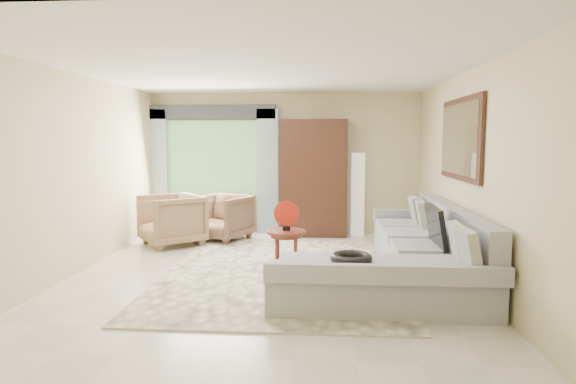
# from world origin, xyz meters

# --- Properties ---
(ground) EXTENTS (6.00, 6.00, 0.00)m
(ground) POSITION_xyz_m (0.00, 0.00, 0.00)
(ground) COLOR silver
(ground) RESTS_ON ground
(area_rug) EXTENTS (3.01, 4.01, 0.02)m
(area_rug) POSITION_xyz_m (0.18, 0.15, 0.01)
(area_rug) COLOR #F8EEC4
(area_rug) RESTS_ON ground
(sectional_sofa) EXTENTS (2.30, 3.46, 0.90)m
(sectional_sofa) POSITION_xyz_m (1.78, -0.18, 0.28)
(sectional_sofa) COLOR #999BA1
(sectional_sofa) RESTS_ON ground
(tv_screen) EXTENTS (0.14, 0.74, 0.48)m
(tv_screen) POSITION_xyz_m (2.05, -0.26, 0.72)
(tv_screen) COLOR black
(tv_screen) RESTS_ON sectional_sofa
(garden_hose) EXTENTS (0.43, 0.43, 0.09)m
(garden_hose) POSITION_xyz_m (1.00, -1.16, 0.55)
(garden_hose) COLOR black
(garden_hose) RESTS_ON sectional_sofa
(coffee_table) EXTENTS (0.53, 0.53, 0.53)m
(coffee_table) POSITION_xyz_m (0.23, 0.35, 0.28)
(coffee_table) COLOR #501B15
(coffee_table) RESTS_ON ground
(red_disc) EXTENTS (0.34, 0.05, 0.34)m
(red_disc) POSITION_xyz_m (0.23, 0.35, 0.76)
(red_disc) COLOR #B01D11
(red_disc) RESTS_ON coffee_table
(armchair_left) EXTENTS (1.29, 1.28, 0.84)m
(armchair_left) POSITION_xyz_m (-1.78, 1.71, 0.42)
(armchair_left) COLOR #9D7955
(armchair_left) RESTS_ON ground
(armchair_right) EXTENTS (1.14, 1.15, 0.79)m
(armchair_right) POSITION_xyz_m (-1.03, 2.19, 0.39)
(armchair_right) COLOR brown
(armchair_right) RESTS_ON ground
(potted_plant) EXTENTS (0.56, 0.53, 0.50)m
(potted_plant) POSITION_xyz_m (-1.94, 2.78, 0.25)
(potted_plant) COLOR #999999
(potted_plant) RESTS_ON ground
(armoire) EXTENTS (1.20, 0.55, 2.10)m
(armoire) POSITION_xyz_m (0.55, 2.72, 1.05)
(armoire) COLOR #321A10
(armoire) RESTS_ON ground
(floor_lamp) EXTENTS (0.24, 0.24, 1.50)m
(floor_lamp) POSITION_xyz_m (1.35, 2.78, 0.75)
(floor_lamp) COLOR silver
(floor_lamp) RESTS_ON ground
(window) EXTENTS (1.80, 0.04, 1.40)m
(window) POSITION_xyz_m (-1.35, 2.97, 1.40)
(window) COLOR #669E59
(window) RESTS_ON wall_back
(curtain_left) EXTENTS (0.40, 0.08, 2.30)m
(curtain_left) POSITION_xyz_m (-2.40, 2.88, 1.15)
(curtain_left) COLOR #9EB7CC
(curtain_left) RESTS_ON ground
(curtain_right) EXTENTS (0.40, 0.08, 2.30)m
(curtain_right) POSITION_xyz_m (-0.30, 2.88, 1.15)
(curtain_right) COLOR #9EB7CC
(curtain_right) RESTS_ON ground
(valance) EXTENTS (2.40, 0.12, 0.26)m
(valance) POSITION_xyz_m (-1.35, 2.90, 2.25)
(valance) COLOR #1E232D
(valance) RESTS_ON wall_back
(wall_mirror) EXTENTS (0.05, 1.70, 1.05)m
(wall_mirror) POSITION_xyz_m (2.46, 0.35, 1.75)
(wall_mirror) COLOR black
(wall_mirror) RESTS_ON wall_right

